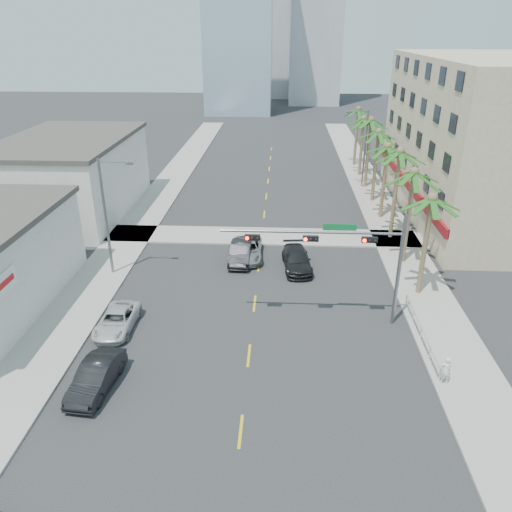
{
  "coord_description": "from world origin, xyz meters",
  "views": [
    {
      "loc": [
        1.67,
        -19.87,
        17.41
      ],
      "look_at": [
        0.08,
        10.27,
        3.5
      ],
      "focal_mm": 35.0,
      "sensor_mm": 36.0,
      "label": 1
    }
  ],
  "objects": [
    {
      "name": "palm_tree_6",
      "position": [
        11.6,
        43.2,
        7.08
      ],
      "size": [
        4.8,
        4.8,
        7.8
      ],
      "color": "brown",
      "rests_on": "ground"
    },
    {
      "name": "tower_far_center",
      "position": [
        -3.0,
        125.0,
        21.0
      ],
      "size": [
        16.0,
        16.0,
        42.0
      ],
      "primitive_type": "cube",
      "color": "#ADADB2",
      "rests_on": "ground"
    },
    {
      "name": "palm_tree_5",
      "position": [
        11.6,
        38.0,
        7.78
      ],
      "size": [
        4.8,
        4.8,
        8.52
      ],
      "color": "brown",
      "rests_on": "ground"
    },
    {
      "name": "sidewalk_left",
      "position": [
        -12.0,
        20.0,
        0.07
      ],
      "size": [
        4.0,
        120.0,
        0.15
      ],
      "primitive_type": "cube",
      "color": "gray",
      "rests_on": "ground"
    },
    {
      "name": "car_lane_center",
      "position": [
        -0.99,
        17.52,
        0.71
      ],
      "size": [
        2.54,
        5.18,
        1.41
      ],
      "primitive_type": "imported",
      "rotation": [
        0.0,
        0.0,
        0.04
      ],
      "color": "#A4A3A8",
      "rests_on": "ground"
    },
    {
      "name": "building_right",
      "position": [
        21.99,
        30.0,
        7.5
      ],
      "size": [
        15.25,
        28.0,
        15.0
      ],
      "color": "tan",
      "rests_on": "ground"
    },
    {
      "name": "palm_tree_2",
      "position": [
        11.6,
        22.4,
        7.78
      ],
      "size": [
        4.8,
        4.8,
        8.52
      ],
      "color": "brown",
      "rests_on": "ground"
    },
    {
      "name": "building_left_far",
      "position": [
        -19.5,
        28.0,
        3.6
      ],
      "size": [
        11.0,
        18.0,
        7.2
      ],
      "primitive_type": "cube",
      "color": "beige",
      "rests_on": "ground"
    },
    {
      "name": "sidewalk_cross",
      "position": [
        0.0,
        22.0,
        0.07
      ],
      "size": [
        80.0,
        4.0,
        0.15
      ],
      "primitive_type": "cube",
      "color": "gray",
      "rests_on": "ground"
    },
    {
      "name": "guardrail",
      "position": [
        10.3,
        6.0,
        0.67
      ],
      "size": [
        0.08,
        8.08,
        1.0
      ],
      "color": "silver",
      "rests_on": "ground"
    },
    {
      "name": "car_parked_mid",
      "position": [
        -7.8,
        0.7,
        0.76
      ],
      "size": [
        2.05,
        4.72,
        1.51
      ],
      "primitive_type": "imported",
      "rotation": [
        0.0,
        0.0,
        -0.1
      ],
      "color": "black",
      "rests_on": "ground"
    },
    {
      "name": "palm_tree_4",
      "position": [
        11.6,
        32.8,
        7.43
      ],
      "size": [
        4.8,
        4.8,
        8.16
      ],
      "color": "brown",
      "rests_on": "ground"
    },
    {
      "name": "palm_tree_0",
      "position": [
        11.6,
        12.0,
        7.08
      ],
      "size": [
        4.8,
        4.8,
        7.8
      ],
      "color": "brown",
      "rests_on": "ground"
    },
    {
      "name": "car_parked_far",
      "position": [
        -8.46,
        6.36,
        0.63
      ],
      "size": [
        2.18,
        4.57,
        1.26
      ],
      "primitive_type": "imported",
      "rotation": [
        0.0,
        0.0,
        -0.02
      ],
      "color": "silver",
      "rests_on": "ground"
    },
    {
      "name": "sidewalk_right",
      "position": [
        12.0,
        20.0,
        0.07
      ],
      "size": [
        4.0,
        120.0,
        0.15
      ],
      "primitive_type": "cube",
      "color": "gray",
      "rests_on": "ground"
    },
    {
      "name": "palm_tree_3",
      "position": [
        11.6,
        27.6,
        7.08
      ],
      "size": [
        4.8,
        4.8,
        7.8
      ],
      "color": "brown",
      "rests_on": "ground"
    },
    {
      "name": "pedestrian",
      "position": [
        10.53,
        1.93,
        0.97
      ],
      "size": [
        0.61,
        0.41,
        1.63
      ],
      "primitive_type": "imported",
      "rotation": [
        0.0,
        0.0,
        3.17
      ],
      "color": "white",
      "rests_on": "sidewalk_right"
    },
    {
      "name": "palm_tree_7",
      "position": [
        11.6,
        48.4,
        7.43
      ],
      "size": [
        4.8,
        4.8,
        8.16
      ],
      "color": "brown",
      "rests_on": "ground"
    },
    {
      "name": "car_lane_left",
      "position": [
        -1.5,
        16.8,
        0.77
      ],
      "size": [
        1.74,
        4.73,
        1.55
      ],
      "primitive_type": "imported",
      "rotation": [
        0.0,
        0.0,
        -0.02
      ],
      "color": "black",
      "rests_on": "ground"
    },
    {
      "name": "car_lane_right",
      "position": [
        3.01,
        15.71,
        0.74
      ],
      "size": [
        2.57,
        5.26,
        1.47
      ],
      "primitive_type": "imported",
      "rotation": [
        0.0,
        0.0,
        0.1
      ],
      "color": "black",
      "rests_on": "ground"
    },
    {
      "name": "streetlight_right",
      "position": [
        11.0,
        38.0,
        5.06
      ],
      "size": [
        2.55,
        0.25,
        9.0
      ],
      "color": "slate",
      "rests_on": "ground"
    },
    {
      "name": "traffic_signal_mast",
      "position": [
        5.78,
        7.95,
        5.06
      ],
      "size": [
        11.12,
        0.54,
        7.2
      ],
      "color": "slate",
      "rests_on": "ground"
    },
    {
      "name": "palm_tree_1",
      "position": [
        11.6,
        17.2,
        7.43
      ],
      "size": [
        4.8,
        4.8,
        8.16
      ],
      "color": "brown",
      "rests_on": "ground"
    },
    {
      "name": "streetlight_left",
      "position": [
        -11.0,
        14.0,
        5.06
      ],
      "size": [
        2.55,
        0.25,
        9.0
      ],
      "color": "slate",
      "rests_on": "ground"
    },
    {
      "name": "ground",
      "position": [
        0.0,
        0.0,
        0.0
      ],
      "size": [
        260.0,
        260.0,
        0.0
      ],
      "primitive_type": "plane",
      "color": "#262628",
      "rests_on": "ground"
    }
  ]
}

